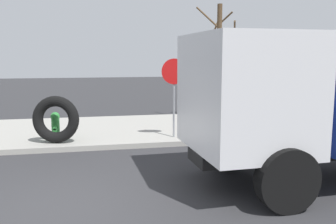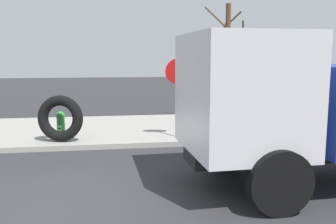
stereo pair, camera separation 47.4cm
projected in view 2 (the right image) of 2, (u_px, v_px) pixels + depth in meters
ground_plane at (53, 209)px, 6.34m from camera, size 80.00×80.00×0.00m
sidewalk_curb at (82, 130)px, 12.68m from camera, size 36.00×5.00×0.15m
fire_hydrant at (61, 124)px, 11.14m from camera, size 0.27×0.61×0.80m
loose_tire at (60, 118)px, 10.61m from camera, size 1.38×0.68×1.34m
stop_sign at (178, 83)px, 11.02m from camera, size 0.76×0.08×2.36m
bare_tree at (227, 57)px, 14.59m from camera, size 1.65×1.40×4.44m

